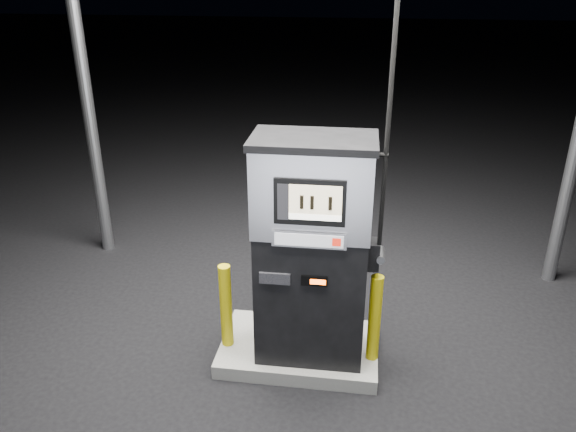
# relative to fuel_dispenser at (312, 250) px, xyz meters

# --- Properties ---
(ground) EXTENTS (80.00, 80.00, 0.00)m
(ground) POSITION_rel_fuel_dispenser_xyz_m (-0.12, 0.10, -1.29)
(ground) COLOR black
(ground) RESTS_ON ground
(pump_island) EXTENTS (1.60, 1.00, 0.15)m
(pump_island) POSITION_rel_fuel_dispenser_xyz_m (-0.12, 0.10, -1.22)
(pump_island) COLOR slate
(pump_island) RESTS_ON ground
(fuel_dispenser) EXTENTS (1.22, 0.67, 4.61)m
(fuel_dispenser) POSITION_rel_fuel_dispenser_xyz_m (0.00, 0.00, 0.00)
(fuel_dispenser) COLOR black
(fuel_dispenser) RESTS_ON pump_island
(bollard_left) EXTENTS (0.15, 0.15, 0.91)m
(bollard_left) POSITION_rel_fuel_dispenser_xyz_m (-0.85, -0.01, -0.69)
(bollard_left) COLOR #C3B10A
(bollard_left) RESTS_ON pump_island
(bollard_right) EXTENTS (0.14, 0.14, 0.92)m
(bollard_right) POSITION_rel_fuel_dispenser_xyz_m (0.62, -0.02, -0.68)
(bollard_right) COLOR #C3B10A
(bollard_right) RESTS_ON pump_island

